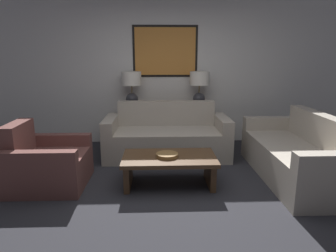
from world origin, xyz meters
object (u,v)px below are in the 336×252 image
(table_lamp_left, at_px, (132,85))
(couch_by_back_wall, at_px, (167,138))
(decorative_bowl, at_px, (167,155))
(table_lamp_right, at_px, (199,84))
(armchair_near_back_wall, at_px, (47,164))
(couch_by_side, at_px, (297,156))
(console_table, at_px, (166,126))
(coffee_table, at_px, (169,164))

(table_lamp_left, height_order, couch_by_back_wall, table_lamp_left)
(decorative_bowl, bearing_deg, table_lamp_right, 70.50)
(couch_by_back_wall, bearing_deg, armchair_near_back_wall, -144.91)
(table_lamp_right, xyz_separation_m, couch_by_side, (1.13, -1.62, -0.82))
(console_table, height_order, couch_by_back_wall, couch_by_back_wall)
(table_lamp_right, relative_size, armchair_near_back_wall, 0.69)
(console_table, relative_size, coffee_table, 1.41)
(coffee_table, xyz_separation_m, decorative_bowl, (-0.03, -0.02, 0.12))
(couch_by_back_wall, bearing_deg, console_table, 90.00)
(table_lamp_left, height_order, coffee_table, table_lamp_left)
(table_lamp_left, relative_size, couch_by_side, 0.31)
(couch_by_side, bearing_deg, table_lamp_right, 124.84)
(table_lamp_right, bearing_deg, table_lamp_left, 180.00)
(couch_by_back_wall, relative_size, couch_by_side, 1.00)
(couch_by_back_wall, relative_size, decorative_bowl, 7.17)
(table_lamp_left, distance_m, coffee_table, 2.06)
(couch_by_side, relative_size, decorative_bowl, 7.17)
(table_lamp_left, distance_m, armchair_near_back_wall, 2.16)
(couch_by_back_wall, bearing_deg, table_lamp_right, 46.39)
(table_lamp_left, distance_m, table_lamp_right, 1.22)
(couch_by_back_wall, bearing_deg, decorative_bowl, -91.65)
(couch_by_back_wall, distance_m, decorative_bowl, 1.18)
(couch_by_side, bearing_deg, armchair_near_back_wall, -177.93)
(console_table, distance_m, table_lamp_right, 0.97)
(console_table, bearing_deg, armchair_near_back_wall, -132.03)
(table_lamp_left, distance_m, couch_by_back_wall, 1.20)
(table_lamp_left, xyz_separation_m, decorative_bowl, (0.57, -1.81, -0.71))
(table_lamp_right, distance_m, armchair_near_back_wall, 2.91)
(couch_by_side, xyz_separation_m, armchair_near_back_wall, (-3.30, -0.12, -0.02))
(couch_by_side, relative_size, coffee_table, 1.69)
(console_table, relative_size, couch_by_side, 0.83)
(armchair_near_back_wall, bearing_deg, table_lamp_right, 38.65)
(decorative_bowl, distance_m, armchair_near_back_wall, 1.54)
(table_lamp_left, relative_size, table_lamp_right, 1.00)
(table_lamp_right, relative_size, couch_by_side, 0.31)
(coffee_table, height_order, armchair_near_back_wall, armchair_near_back_wall)
(couch_by_back_wall, xyz_separation_m, armchair_near_back_wall, (-1.57, -1.10, -0.02))
(table_lamp_right, distance_m, couch_by_back_wall, 1.20)
(console_table, bearing_deg, table_lamp_left, 180.00)
(console_table, distance_m, decorative_bowl, 1.81)
(armchair_near_back_wall, bearing_deg, console_table, 47.97)
(couch_by_back_wall, height_order, couch_by_side, same)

